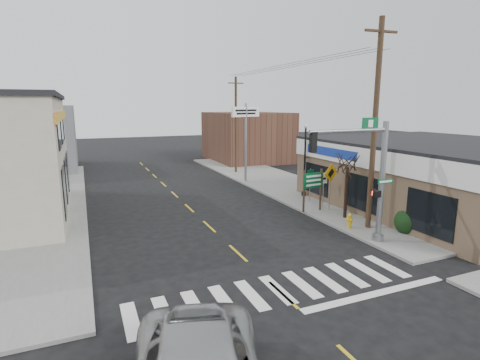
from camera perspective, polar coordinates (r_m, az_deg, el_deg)
name	(u,v)px	position (r m, az deg, el deg)	size (l,w,h in m)	color
ground	(283,295)	(13.48, 6.54, -16.96)	(140.00, 140.00, 0.00)	black
sidewalk_right	(302,191)	(28.38, 9.50, -1.72)	(6.00, 38.00, 0.13)	slate
sidewalk_left	(29,219)	(24.31, -29.42, -5.24)	(6.00, 38.00, 0.13)	slate
center_line	(209,226)	(20.25, -4.72, -7.07)	(0.12, 56.00, 0.01)	gold
crosswalk	(277,289)	(13.78, 5.70, -16.24)	(11.00, 2.20, 0.01)	silver
thrift_store	(439,177)	(26.51, 28.08, 0.45)	(12.00, 14.00, 4.00)	brown
bldg_distant_right	(247,137)	(44.25, 1.05, 6.63)	(8.00, 10.00, 5.60)	#503224
bldg_distant_left	(26,138)	(42.70, -29.84, 5.52)	(9.00, 10.00, 6.40)	slate
traffic_signal_pole	(371,170)	(17.71, 19.35, 1.48)	(4.52, 0.37, 5.73)	gray
guide_sign	(313,184)	(22.59, 11.06, -0.63)	(1.45, 0.13, 2.54)	#402D1E
fire_hydrant	(349,220)	(20.29, 16.35, -5.86)	(0.24, 0.24, 0.77)	gold
ped_crossing_sign	(331,179)	(23.07, 13.63, 0.20)	(1.10, 0.08, 2.83)	gray
lamp_post	(306,155)	(26.31, 9.98, 3.81)	(0.65, 0.51, 4.99)	black
dance_center_sign	(246,123)	(30.84, 0.88, 8.73)	(3.03, 0.19, 6.43)	gray
bare_tree	(348,158)	(21.47, 16.13, 3.26)	(2.17, 2.17, 4.33)	black
shrub_front	(408,222)	(20.66, 24.28, -5.82)	(1.37, 1.37, 1.03)	#173C14
shrub_back	(377,203)	(24.23, 20.14, -3.31)	(1.13, 1.13, 0.85)	black
utility_pole_near	(375,124)	(19.89, 19.85, 7.97)	(1.80, 0.27, 10.37)	#4A2D20
utility_pole_far	(236,124)	(35.43, -0.64, 8.51)	(1.54, 0.23, 8.85)	#463022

